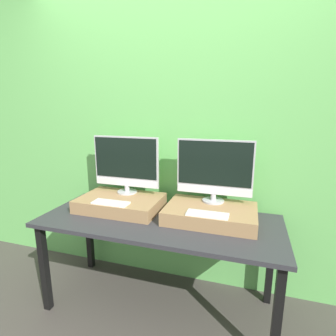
# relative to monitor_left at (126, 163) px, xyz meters

# --- Properties ---
(wall_back) EXTENTS (8.00, 0.04, 2.60)m
(wall_back) POSITION_rel_monitor_left_xyz_m (0.36, 0.20, 0.23)
(wall_back) COLOR #66B75B
(wall_back) RESTS_ON ground_plane
(workbench) EXTENTS (1.74, 0.70, 0.72)m
(workbench) POSITION_rel_monitor_left_xyz_m (0.36, -0.22, -0.42)
(workbench) COLOR #2D2D33
(workbench) RESTS_ON ground_plane
(wooden_riser_left) EXTENTS (0.64, 0.43, 0.10)m
(wooden_riser_left) POSITION_rel_monitor_left_xyz_m (0.00, -0.12, -0.30)
(wooden_riser_left) COLOR #99754C
(wooden_riser_left) RESTS_ON workbench
(monitor_left) EXTENTS (0.56, 0.16, 0.47)m
(monitor_left) POSITION_rel_monitor_left_xyz_m (0.00, 0.00, 0.00)
(monitor_left) COLOR #B2B2B7
(monitor_left) RESTS_ON wooden_riser_left
(keyboard_left) EXTENTS (0.28, 0.10, 0.01)m
(keyboard_left) POSITION_rel_monitor_left_xyz_m (0.00, -0.27, -0.24)
(keyboard_left) COLOR silver
(keyboard_left) RESTS_ON wooden_riser_left
(wooden_riser_right) EXTENTS (0.64, 0.43, 0.10)m
(wooden_riser_right) POSITION_rel_monitor_left_xyz_m (0.72, -0.12, -0.30)
(wooden_riser_right) COLOR #99754C
(wooden_riser_right) RESTS_ON workbench
(monitor_right) EXTENTS (0.56, 0.16, 0.47)m
(monitor_right) POSITION_rel_monitor_left_xyz_m (0.72, 0.00, 0.00)
(monitor_right) COLOR #B2B2B7
(monitor_right) RESTS_ON wooden_riser_right
(keyboard_right) EXTENTS (0.28, 0.10, 0.01)m
(keyboard_right) POSITION_rel_monitor_left_xyz_m (0.72, -0.27, -0.24)
(keyboard_right) COLOR silver
(keyboard_right) RESTS_ON wooden_riser_right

